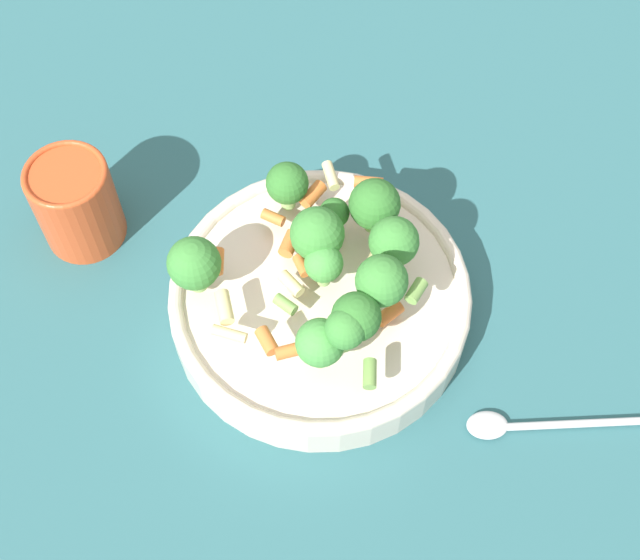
{
  "coord_description": "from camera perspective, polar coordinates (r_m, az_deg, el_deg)",
  "views": [
    {
      "loc": [
        -0.24,
        0.31,
        0.73
      ],
      "look_at": [
        0.0,
        0.0,
        0.06
      ],
      "focal_mm": 50.0,
      "sensor_mm": 36.0,
      "label": 1
    }
  ],
  "objects": [
    {
      "name": "spoon",
      "position": [
        0.79,
        13.29,
        -9.08
      ],
      "size": [
        0.15,
        0.13,
        0.01
      ],
      "rotation": [
        0.0,
        0.0,
        6.99
      ],
      "color": "silver",
      "rests_on": "ground_plane"
    },
    {
      "name": "ground_plane",
      "position": [
        0.83,
        0.0,
        -2.12
      ],
      "size": [
        3.0,
        3.0,
        0.0
      ],
      "primitive_type": "plane",
      "color": "#2D6066"
    },
    {
      "name": "pasta_salad",
      "position": [
        0.75,
        0.41,
        1.42
      ],
      "size": [
        0.21,
        0.21,
        0.09
      ],
      "color": "#8CB766",
      "rests_on": "bowl"
    },
    {
      "name": "bowl",
      "position": [
        0.8,
        0.0,
        -1.3
      ],
      "size": [
        0.27,
        0.27,
        0.05
      ],
      "color": "beige",
      "rests_on": "ground_plane"
    },
    {
      "name": "cup",
      "position": [
        0.86,
        -15.37,
        4.81
      ],
      "size": [
        0.08,
        0.08,
        0.09
      ],
      "color": "#CC4C23",
      "rests_on": "ground_plane"
    }
  ]
}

